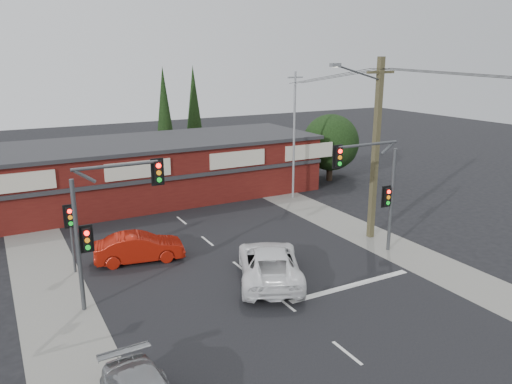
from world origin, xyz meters
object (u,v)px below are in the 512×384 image
red_sedan (139,247)px  shop_building (137,170)px  utility_pole (374,144)px  white_suv (269,263)px

red_sedan → shop_building: size_ratio=0.16×
shop_building → utility_pole: size_ratio=2.73×
red_sedan → shop_building: shop_building is taller
red_sedan → shop_building: 11.63m
shop_building → utility_pole: bearing=-56.2°
white_suv → utility_pole: bearing=-139.8°
white_suv → shop_building: (-1.58, 16.13, 1.32)m
white_suv → shop_building: 16.26m
white_suv → red_sedan: bearing=-22.1°
red_sedan → utility_pole: size_ratio=0.44×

